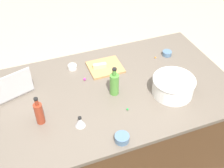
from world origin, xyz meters
TOP-DOWN VIEW (x-y plane):
  - ground_plane at (0.00, 0.00)m, footprint 12.00×12.00m
  - island_counter at (0.00, 0.00)m, footprint 1.85×1.09m
  - laptop at (0.72, -0.22)m, footprint 0.36×0.31m
  - mixing_bowl_large at (-0.40, 0.20)m, footprint 0.31×0.31m
  - bottle_olive at (-0.00, 0.05)m, footprint 0.07×0.07m
  - bottle_soy at (0.56, 0.14)m, footprint 0.06×0.06m
  - cutting_board at (-0.04, -0.26)m, footprint 0.27×0.24m
  - butter_stick_left at (0.01, -0.26)m, footprint 0.11×0.05m
  - ramekin_small at (0.11, 0.47)m, footprint 0.09×0.09m
  - ramekin_medium at (-0.61, -0.25)m, footprint 0.08×0.08m
  - ramekin_wide at (0.21, -0.35)m, footprint 0.07×0.07m
  - kitchen_timer at (0.32, 0.26)m, footprint 0.07×0.07m
  - candy_0 at (-0.49, -0.24)m, footprint 0.01×0.01m
  - candy_1 at (0.69, -0.35)m, footprint 0.02×0.02m
  - candy_2 at (-0.02, 0.24)m, footprint 0.02×0.02m
  - candy_3 at (0.16, -0.17)m, footprint 0.02×0.02m

SIDE VIEW (x-z plane):
  - ground_plane at x=0.00m, z-range 0.00..0.00m
  - island_counter at x=0.00m, z-range 0.00..0.90m
  - candy_0 at x=-0.49m, z-range 0.90..0.91m
  - candy_2 at x=-0.02m, z-range 0.90..0.92m
  - candy_1 at x=0.69m, z-range 0.90..0.92m
  - cutting_board at x=-0.04m, z-range 0.90..0.92m
  - candy_3 at x=0.16m, z-range 0.90..0.92m
  - ramekin_wide at x=0.21m, z-range 0.90..0.94m
  - ramekin_medium at x=-0.61m, z-range 0.90..0.94m
  - ramekin_small at x=0.11m, z-range 0.90..0.95m
  - kitchen_timer at x=0.32m, z-range 0.90..0.97m
  - butter_stick_left at x=0.01m, z-range 0.92..0.95m
  - laptop at x=0.72m, z-range 0.84..1.06m
  - mixing_bowl_large at x=-0.40m, z-range 0.90..1.04m
  - bottle_soy at x=0.56m, z-range 0.88..1.09m
  - bottle_olive at x=0.00m, z-range 0.88..1.11m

